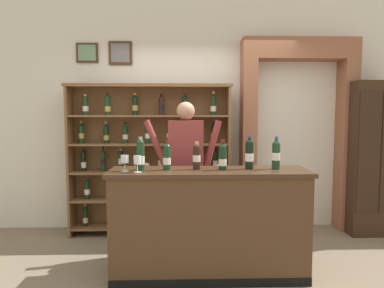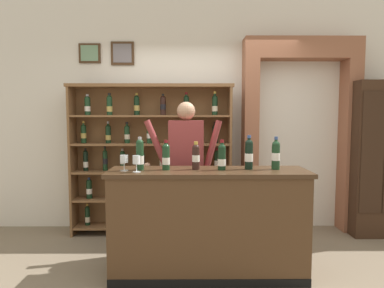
{
  "view_description": "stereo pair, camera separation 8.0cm",
  "coord_description": "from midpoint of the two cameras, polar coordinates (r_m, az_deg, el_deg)",
  "views": [
    {
      "loc": [
        -0.2,
        -3.21,
        1.55
      ],
      "look_at": [
        -0.09,
        0.36,
        1.25
      ],
      "focal_mm": 32.01,
      "sensor_mm": 36.0,
      "label": 1
    },
    {
      "loc": [
        -0.12,
        -3.21,
        1.55
      ],
      "look_at": [
        -0.09,
        0.36,
        1.25
      ],
      "focal_mm": 32.01,
      "sensor_mm": 36.0,
      "label": 2
    }
  ],
  "objects": [
    {
      "name": "ground_plane",
      "position": [
        3.57,
        1.12,
        -21.08
      ],
      "size": [
        14.0,
        14.0,
        0.02
      ],
      "primitive_type": "cube",
      "color": "#7A6B56"
    },
    {
      "name": "back_wall",
      "position": [
        4.77,
        0.23,
        7.28
      ],
      "size": [
        12.0,
        0.19,
        3.51
      ],
      "color": "silver",
      "rests_on": "ground"
    },
    {
      "name": "wine_shelf",
      "position": [
        4.48,
        -7.54,
        -1.82
      ],
      "size": [
        2.09,
        0.32,
        1.94
      ],
      "color": "brown",
      "rests_on": "ground"
    },
    {
      "name": "archway_doorway",
      "position": [
        4.88,
        16.35,
        3.14
      ],
      "size": [
        1.52,
        0.45,
        2.55
      ],
      "color": "#935B42",
      "rests_on": "ground"
    },
    {
      "name": "side_cabinet",
      "position": [
        5.04,
        27.14,
        -2.08
      ],
      "size": [
        0.61,
        0.48,
        1.98
      ],
      "color": "#382316",
      "rests_on": "ground"
    },
    {
      "name": "tasting_counter",
      "position": [
        3.38,
        2.13,
        -13.02
      ],
      "size": [
        1.89,
        0.54,
        1.03
      ],
      "color": "#4C331E",
      "rests_on": "ground"
    },
    {
      "name": "shopkeeper",
      "position": [
        3.8,
        -1.67,
        -2.94
      ],
      "size": [
        0.88,
        0.22,
        1.7
      ],
      "color": "#2D3347",
      "rests_on": "ground"
    },
    {
      "name": "tasting_bottle_bianco",
      "position": [
        3.26,
        -9.27,
        -1.77
      ],
      "size": [
        0.08,
        0.08,
        0.32
      ],
      "color": "#19381E",
      "rests_on": "tasting_counter"
    },
    {
      "name": "tasting_bottle_prosecco",
      "position": [
        3.25,
        -4.92,
        -2.08
      ],
      "size": [
        0.07,
        0.07,
        0.28
      ],
      "color": "#19381E",
      "rests_on": "tasting_counter"
    },
    {
      "name": "tasting_bottle_chianti",
      "position": [
        3.26,
        0.08,
        -2.01
      ],
      "size": [
        0.07,
        0.07,
        0.27
      ],
      "color": "black",
      "rests_on": "tasting_counter"
    },
    {
      "name": "tasting_bottle_vin_santo",
      "position": [
        3.26,
        4.42,
        -2.07
      ],
      "size": [
        0.08,
        0.08,
        0.29
      ],
      "color": "black",
      "rests_on": "tasting_counter"
    },
    {
      "name": "tasting_bottle_rosso",
      "position": [
        3.33,
        8.87,
        -1.58
      ],
      "size": [
        0.08,
        0.08,
        0.33
      ],
      "color": "black",
      "rests_on": "tasting_counter"
    },
    {
      "name": "tasting_bottle_riserva",
      "position": [
        3.38,
        13.18,
        -1.63
      ],
      "size": [
        0.08,
        0.08,
        0.31
      ],
      "color": "#19381E",
      "rests_on": "tasting_counter"
    },
    {
      "name": "wine_glass_spare",
      "position": [
        3.14,
        -9.79,
        -2.77
      ],
      "size": [
        0.07,
        0.07,
        0.15
      ],
      "color": "silver",
      "rests_on": "tasting_counter"
    },
    {
      "name": "wine_glass_left",
      "position": [
        3.24,
        -11.83,
        -2.6
      ],
      "size": [
        0.08,
        0.08,
        0.15
      ],
      "color": "silver",
      "rests_on": "tasting_counter"
    }
  ]
}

